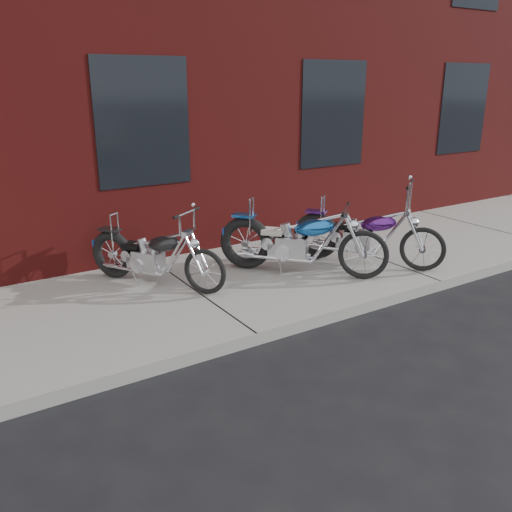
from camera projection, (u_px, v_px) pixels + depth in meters
ground at (257, 346)px, 5.95m from camera, size 120.00×120.00×0.00m
sidewalk at (196, 296)px, 7.12m from camera, size 22.00×3.00×0.15m
building_brick at (48, 17)px, 11.12m from camera, size 22.00×10.00×8.00m
chopper_purple at (364, 238)px, 8.00m from camera, size 1.41×1.88×1.26m
chopper_blue at (298, 244)px, 7.61m from camera, size 1.70×1.87×1.05m
chopper_third at (153, 258)px, 7.19m from camera, size 1.22×1.82×1.07m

